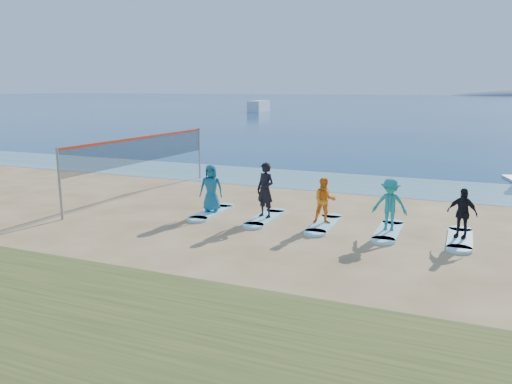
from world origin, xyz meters
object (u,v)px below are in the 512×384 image
at_px(student_2, 325,201).
at_px(surfboard_4, 460,239).
at_px(volleyball_net, 142,150).
at_px(boat_offshore_a, 259,112).
at_px(surfboard_1, 265,218).
at_px(student_1, 265,190).
at_px(student_4, 462,213).
at_px(student_0, 211,188).
at_px(student_3, 390,204).
at_px(surfboard_0, 212,212).
at_px(surfboard_2, 324,224).
at_px(surfboard_3, 388,231).

distance_m(student_2, surfboard_4, 4.24).
xyz_separation_m(student_2, surfboard_4, (4.17, 0.00, -0.80)).
distance_m(volleyball_net, boat_offshore_a, 74.92).
bearing_deg(surfboard_1, volleyball_net, 164.21).
height_order(student_1, student_4, student_1).
bearing_deg(student_0, boat_offshore_a, 96.11).
relative_size(volleyball_net, student_3, 5.54).
xyz_separation_m(surfboard_0, student_4, (8.34, 0.00, 0.79)).
relative_size(surfboard_0, surfboard_4, 1.00).
xyz_separation_m(surfboard_0, surfboard_1, (2.08, 0.00, 0.00)).
relative_size(student_0, student_1, 0.90).
height_order(student_0, surfboard_1, student_0).
bearing_deg(volleyball_net, student_0, -22.99).
height_order(student_1, student_3, student_1).
distance_m(student_0, student_1, 2.09).
bearing_deg(volleyball_net, boat_offshore_a, 108.66).
distance_m(student_0, surfboard_4, 8.38).
bearing_deg(surfboard_1, surfboard_2, 0.00).
relative_size(student_1, surfboard_3, 0.86).
bearing_deg(surfboard_1, boat_offshore_a, 112.56).
bearing_deg(surfboard_3, surfboard_4, 0.00).
height_order(volleyball_net, boat_offshore_a, volleyball_net).
distance_m(student_2, student_3, 2.09).
xyz_separation_m(surfboard_1, student_3, (4.17, 0.00, 0.86)).
relative_size(surfboard_0, student_2, 1.45).
bearing_deg(student_3, volleyball_net, 169.83).
distance_m(boat_offshore_a, surfboard_4, 81.36).
height_order(student_0, surfboard_2, student_0).
distance_m(volleyball_net, student_3, 10.61).
bearing_deg(student_0, volleyball_net, 141.98).
height_order(student_2, student_3, student_3).
xyz_separation_m(surfboard_1, surfboard_2, (2.08, 0.00, 0.00)).
relative_size(volleyball_net, surfboard_3, 4.13).
height_order(volleyball_net, surfboard_3, volleyball_net).
relative_size(surfboard_0, student_0, 1.29).
relative_size(student_1, student_2, 1.25).
bearing_deg(boat_offshore_a, surfboard_3, -70.51).
xyz_separation_m(volleyball_net, student_3, (10.42, -1.77, -0.99)).
height_order(surfboard_0, student_0, student_0).
height_order(boat_offshore_a, student_2, student_2).
bearing_deg(surfboard_2, surfboard_3, 0.00).
xyz_separation_m(student_2, surfboard_3, (2.08, 0.00, -0.80)).
distance_m(student_1, surfboard_3, 4.28).
xyz_separation_m(boat_offshore_a, surfboard_3, (34.39, -72.72, 0.04)).
relative_size(surfboard_2, surfboard_4, 1.00).
relative_size(volleyball_net, surfboard_1, 4.13).
xyz_separation_m(surfboard_0, surfboard_4, (8.34, 0.00, 0.00)).
xyz_separation_m(volleyball_net, student_4, (12.50, -1.77, -1.07)).
bearing_deg(volleyball_net, surfboard_0, -22.99).
bearing_deg(surfboard_3, student_3, 0.00).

